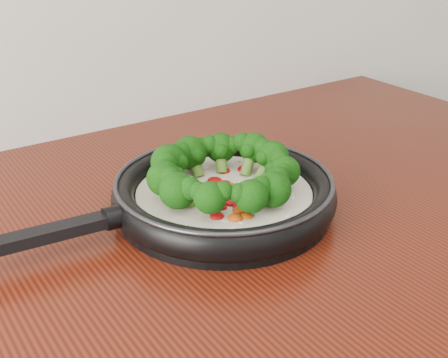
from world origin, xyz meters
TOP-DOWN VIEW (x-y plane):
  - skillet at (0.11, 1.09)m, footprint 0.49×0.33m

SIDE VIEW (x-z plane):
  - skillet at x=0.11m, z-range 0.89..0.98m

